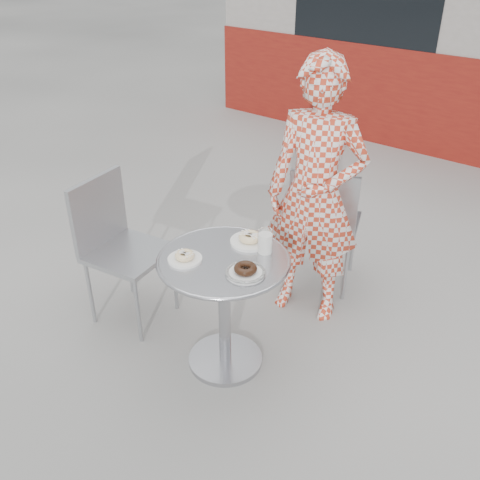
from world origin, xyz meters
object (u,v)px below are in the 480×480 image
Objects in this scene: bistro_table at (224,286)px; plate_checker at (245,271)px; plate_near at (185,257)px; chair_left at (131,278)px; milk_cup at (265,242)px; plate_far at (251,239)px; chair_far at (323,247)px; seated_person at (315,195)px.

plate_checker is at bearing -13.20° from bistro_table.
plate_checker is at bearing 16.26° from plate_near.
milk_cup is at bearing -85.31° from chair_left.
plate_near is 0.39m from milk_cup.
chair_left is 0.85m from plate_far.
chair_left is at bearing 34.71° from chair_far.
milk_cup is (0.12, 0.17, 0.22)m from bistro_table.
chair_far reaches higher than plate_near.
bistro_table is 0.26m from plate_near.
milk_cup is (0.26, 0.30, 0.04)m from plate_near.
milk_cup reaches higher than bistro_table.
seated_person reaches higher than chair_left.
seated_person is (0.77, 0.72, 0.50)m from chair_left.
seated_person is at bearing 75.25° from plate_near.
milk_cup is at bearing 77.68° from chair_far.
plate_far reaches higher than plate_checker.
chair_left is (-0.70, -0.03, -0.23)m from bistro_table.
chair_left reaches higher than milk_cup.
plate_far is 1.20× the size of plate_near.
bistro_table is 5.44× the size of milk_cup.
seated_person reaches higher than bistro_table.
plate_near is (0.56, -0.10, 0.41)m from chair_left.
chair_far is 6.93× the size of milk_cup.
plate_near is at bearing -137.19° from bistro_table.
plate_near is 0.89× the size of plate_checker.
plate_checker is (0.16, -0.24, -0.01)m from plate_far.
chair_far is 0.55× the size of seated_person.
bistro_table is 0.73m from chair_left.
seated_person is 0.50m from plate_far.
seated_person is (0.08, 0.69, 0.26)m from bistro_table.
chair_left reaches higher than plate_far.
plate_far is at bearing 69.85° from chair_far.
chair_left is 0.70m from plate_near.
plate_checker is (0.16, -0.04, 0.18)m from bistro_table.
chair_left reaches higher than plate_checker.
plate_far is (0.01, -0.78, 0.42)m from chair_far.
milk_cup is at bearing -99.31° from seated_person.
chair_left is at bearing -161.84° from plate_far.
plate_checker is (0.86, -0.01, 0.41)m from chair_left.
plate_near is 1.36× the size of milk_cup.
seated_person is 8.17× the size of plate_checker.
plate_far reaches higher than bistro_table.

